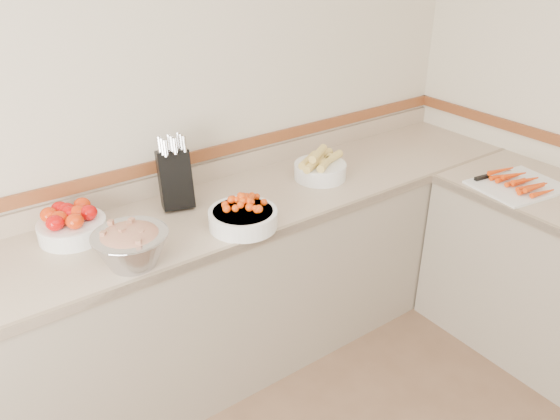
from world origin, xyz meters
TOP-DOWN VIEW (x-y plane):
  - back_wall at (0.00, 2.00)m, footprint 4.00×0.00m
  - counter_back at (0.00, 1.68)m, footprint 4.00×0.65m
  - knife_block at (0.09, 1.83)m, footprint 0.19×0.21m
  - tomato_bowl at (-0.40, 1.82)m, footprint 0.29×0.29m
  - cherry_tomato_bowl at (0.24, 1.47)m, footprint 0.31×0.31m
  - corn_bowl at (0.84, 1.68)m, footprint 0.30×0.27m
  - rhubarb_bowl at (-0.27, 1.47)m, footprint 0.30×0.30m
  - cutting_board at (1.59, 1.00)m, footprint 0.47×0.39m

SIDE VIEW (x-z plane):
  - counter_back at x=0.00m, z-range -0.09..0.99m
  - cutting_board at x=1.59m, z-range 0.89..0.95m
  - cherry_tomato_bowl at x=0.24m, z-range 0.87..1.04m
  - corn_bowl at x=0.84m, z-range 0.88..1.04m
  - tomato_bowl at x=-0.40m, z-range 0.89..1.03m
  - rhubarb_bowl at x=-0.27m, z-range 0.90..1.07m
  - knife_block at x=0.09m, z-range 0.87..1.22m
  - back_wall at x=0.00m, z-range -0.70..3.30m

